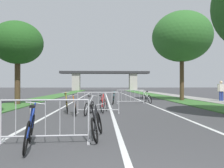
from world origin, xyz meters
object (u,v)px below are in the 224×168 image
bicycle_black_6 (97,125)px  tree_right_cypress_far (182,37)px  bicycle_blue_5 (30,130)px  bicycle_white_7 (147,98)px  tree_left_pine_far (18,43)px  bicycle_yellow_1 (67,105)px  bicycle_orange_3 (75,107)px  crowd_barrier_second (98,103)px  crowd_barrier_third (130,97)px  crowd_barrier_nearest (45,122)px  bicycle_red_2 (104,105)px  bicycle_silver_4 (89,107)px  pedestrian_strolling (221,89)px  bicycle_teal_0 (113,99)px

bicycle_black_6 → tree_right_cypress_far: bearing=67.1°
bicycle_blue_5 → bicycle_white_7: (5.03, 12.16, -0.01)m
tree_left_pine_far → bicycle_yellow_1: 7.54m
bicycle_orange_3 → crowd_barrier_second: bearing=-161.2°
bicycle_blue_5 → crowd_barrier_third: bearing=59.9°
crowd_barrier_nearest → tree_right_cypress_far: bearing=59.4°
bicycle_red_2 → bicycle_white_7: bearing=69.8°
bicycle_yellow_1 → bicycle_white_7: bearing=39.1°
tree_right_cypress_far → bicycle_orange_3: size_ratio=5.01×
crowd_barrier_nearest → bicycle_blue_5: bearing=-124.2°
bicycle_yellow_1 → bicycle_red_2: 1.88m
crowd_barrier_third → bicycle_silver_4: 6.75m
crowd_barrier_second → bicycle_white_7: size_ratio=1.20×
crowd_barrier_second → bicycle_silver_4: 0.69m
crowd_barrier_nearest → pedestrian_strolling: size_ratio=1.19×
bicycle_black_6 → bicycle_white_7: bicycle_white_7 is taller
crowd_barrier_second → bicycle_blue_5: crowd_barrier_second is taller
tree_right_cypress_far → crowd_barrier_third: tree_right_cypress_far is taller
bicycle_black_6 → bicycle_orange_3: bearing=109.0°
bicycle_silver_4 → pedestrian_strolling: pedestrian_strolling is taller
bicycle_yellow_1 → bicycle_silver_4: 1.49m
bicycle_red_2 → bicycle_silver_4: size_ratio=1.05×
crowd_barrier_second → pedestrian_strolling: bearing=35.6°
tree_right_cypress_far → pedestrian_strolling: bearing=-27.4°
crowd_barrier_second → bicycle_teal_0: bearing=79.0°
bicycle_yellow_1 → bicycle_blue_5: bearing=-96.4°
tree_right_cypress_far → bicycle_orange_3: 13.71m
bicycle_teal_0 → bicycle_orange_3: bicycle_orange_3 is taller
tree_left_pine_far → pedestrian_strolling: 16.62m
crowd_barrier_third → pedestrian_strolling: size_ratio=1.19×
bicycle_red_2 → bicycle_blue_5: bearing=-93.9°
crowd_barrier_third → bicycle_white_7: 1.46m
bicycle_teal_0 → bicycle_orange_3: 6.00m
tree_left_pine_far → crowd_barrier_third: tree_left_pine_far is taller
bicycle_teal_0 → bicycle_red_2: 4.75m
tree_left_pine_far → crowd_barrier_third: bearing=3.9°
bicycle_orange_3 → pedestrian_strolling: pedestrian_strolling is taller
crowd_barrier_nearest → bicycle_orange_3: (0.04, 5.13, -0.14)m
bicycle_blue_5 → crowd_barrier_second: bearing=64.6°
bicycle_silver_4 → bicycle_white_7: size_ratio=0.95×
crowd_barrier_third → bicycle_orange_3: bearing=-118.8°
crowd_barrier_third → bicycle_black_6: crowd_barrier_third is taller
crowd_barrier_third → bicycle_blue_5: crowd_barrier_third is taller
crowd_barrier_nearest → crowd_barrier_third: 11.79m
crowd_barrier_nearest → crowd_barrier_third: size_ratio=1.00×
bicycle_yellow_1 → bicycle_black_6: 5.75m
tree_left_pine_far → pedestrian_strolling: tree_left_pine_far is taller
bicycle_white_7 → tree_left_pine_far: bearing=175.4°
crowd_barrier_nearest → bicycle_silver_4: bearing=82.1°
bicycle_teal_0 → bicycle_red_2: size_ratio=0.97×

